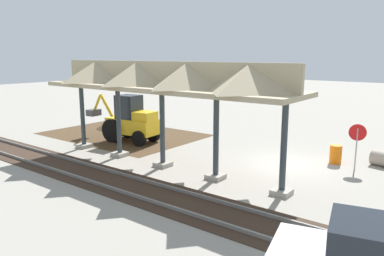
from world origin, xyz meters
name	(u,v)px	position (x,y,z in m)	size (l,w,h in m)	color
ground_plane	(288,164)	(0.00, 0.00, 0.00)	(120.00, 120.00, 0.00)	gray
dirt_work_zone	(123,134)	(11.49, 0.12, 0.00)	(10.02, 7.00, 0.01)	#4C3823
platform_canopy	(162,78)	(4.59, 3.89, 4.15)	(13.20, 3.20, 4.90)	#9E998E
rail_tracks	(207,209)	(0.00, 6.78, 0.03)	(60.00, 2.58, 0.15)	slate
stop_sign	(357,137)	(-2.75, -1.08, 1.52)	(0.75, 0.21, 2.12)	gray
backhoe	(130,121)	(9.62, 1.22, 1.27)	(5.19, 1.96, 2.82)	yellow
dirt_mound	(116,128)	(13.50, -0.97, 0.00)	(5.47, 5.47, 1.70)	#4C3823
concrete_pipe	(383,159)	(-3.67, -2.44, 0.35)	(1.15, 0.89, 0.71)	#9E9384
traffic_barrel	(336,154)	(-1.73, -1.57, 0.45)	(0.56, 0.56, 0.90)	orange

